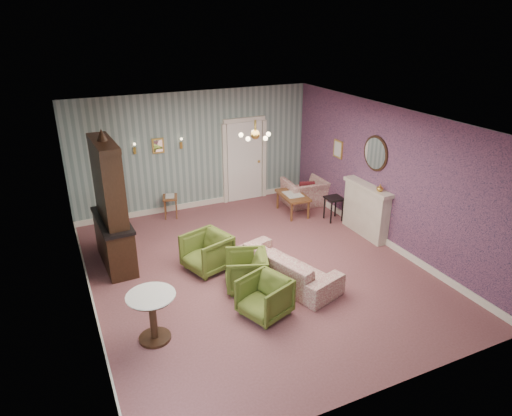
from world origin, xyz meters
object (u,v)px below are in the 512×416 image
dresser (109,201)px  coffee_table (293,204)px  pedestal_table (153,317)px  side_table_black (333,209)px  fireplace (366,210)px  wingback_chair (305,188)px  olive_chair_b (246,269)px  olive_chair_c (207,251)px  sofa_chintz (287,261)px  olive_chair_a (265,296)px

dresser → coffee_table: 4.52m
pedestal_table → side_table_black: bearing=27.4°
dresser → coffee_table: (4.34, 0.69, -1.06)m
fireplace → coffee_table: 1.93m
side_table_black → wingback_chair: bearing=95.4°
dresser → fireplace: 5.37m
fireplace → coffee_table: fireplace is taller
olive_chair_b → side_table_black: 3.55m
olive_chair_c → coffee_table: 3.26m
dresser → pedestal_table: (0.13, -2.60, -0.92)m
wingback_chair → dresser: bearing=16.2°
olive_chair_b → coffee_table: bearing=157.4°
olive_chair_c → side_table_black: (3.47, 0.90, -0.11)m
olive_chair_c → pedestal_table: olive_chair_c is taller
side_table_black → pedestal_table: (-4.89, -2.54, 0.11)m
coffee_table → olive_chair_c: bearing=-149.3°
sofa_chintz → olive_chair_c: bearing=32.6°
coffee_table → fireplace: bearing=-62.1°
sofa_chintz → fireplace: size_ratio=1.47×
olive_chair_a → dresser: (-1.90, 2.75, 0.95)m
fireplace → pedestal_table: size_ratio=1.76×
wingback_chair → fireplace: (0.32, -2.05, 0.13)m
olive_chair_a → wingback_chair: (3.01, 3.82, 0.09)m
sofa_chintz → wingback_chair: wingback_chair is taller
olive_chair_b → dresser: size_ratio=0.28×
wingback_chair → olive_chair_b: bearing=48.8°
olive_chair_b → dresser: dresser is taller
coffee_table → pedestal_table: bearing=-142.0°
olive_chair_a → pedestal_table: size_ratio=0.92×
wingback_chair → fireplace: fireplace is taller
sofa_chintz → wingback_chair: 3.73m
olive_chair_c → pedestal_table: 2.16m
olive_chair_b → coffee_table: size_ratio=0.75×
olive_chair_a → wingback_chair: size_ratio=0.70×
dresser → coffee_table: size_ratio=2.66×
olive_chair_a → sofa_chintz: size_ratio=0.35×
olive_chair_a → wingback_chair: 4.86m
olive_chair_b → coffee_table: 3.50m
olive_chair_b → coffee_table: olive_chair_b is taller
wingback_chair → dresser: 5.10m
wingback_chair → coffee_table: (-0.57, -0.37, -0.20)m
sofa_chintz → pedestal_table: sofa_chintz is taller
dresser → side_table_black: bearing=-3.0°
olive_chair_b → side_table_black: olive_chair_b is taller
olive_chair_b → olive_chair_c: 0.99m
olive_chair_a → wingback_chair: bearing=120.7°
sofa_chintz → olive_chair_a: bearing=115.2°
olive_chair_b → wingback_chair: 4.16m
fireplace → olive_chair_c: bearing=179.8°
olive_chair_a → coffee_table: 4.22m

